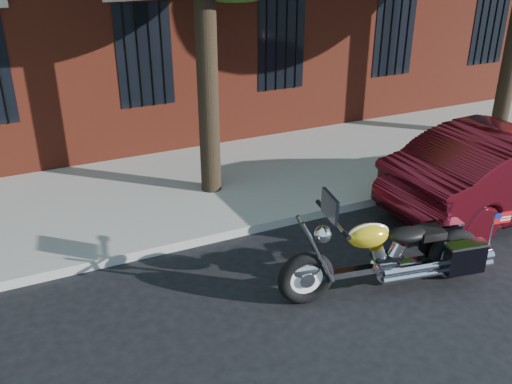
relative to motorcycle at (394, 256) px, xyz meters
name	(u,v)px	position (x,y,z in m)	size (l,w,h in m)	color
ground	(253,285)	(-1.68, 0.87, -0.52)	(120.00, 120.00, 0.00)	black
curb	(216,235)	(-1.68, 2.25, -0.45)	(40.00, 0.16, 0.15)	gray
sidewalk	(180,190)	(-1.68, 4.13, -0.45)	(40.00, 3.60, 0.15)	gray
motorcycle	(394,256)	(0.00, 0.00, 0.00)	(2.99, 1.18, 1.55)	black
car_maroon	(510,169)	(3.27, 1.14, 0.24)	(1.61, 4.61, 1.52)	#540C15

